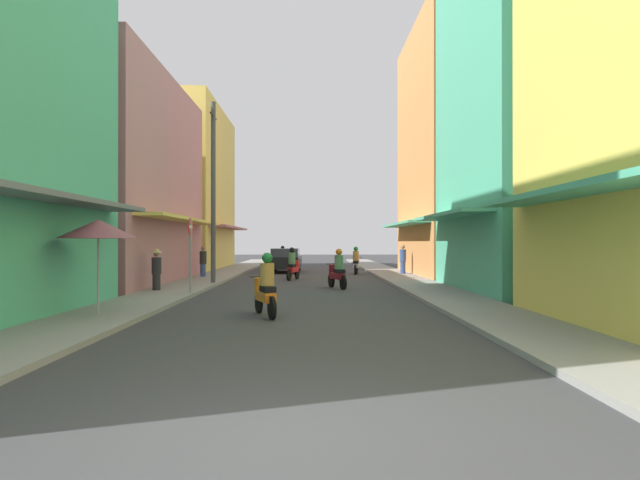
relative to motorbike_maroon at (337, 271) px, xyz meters
name	(u,v)px	position (x,y,z in m)	size (l,w,h in m)	color
ground_plane	(306,281)	(-1.29, 3.93, -0.70)	(105.14, 105.14, 0.00)	#38383A
sidewalk_left	(205,280)	(-6.00, 3.93, -0.64)	(2.12, 55.79, 0.12)	gray
sidewalk_right	(406,280)	(3.41, 3.93, -0.64)	(2.12, 55.79, 0.12)	gray
building_left_mid	(105,181)	(-10.05, 2.42, 3.80)	(7.05, 11.92, 9.02)	#B7727F
building_left_far	(178,189)	(-10.05, 14.96, 4.67)	(7.05, 11.20, 10.76)	#EFD159
building_right_mid	(543,62)	(7.47, -1.61, 7.72)	(7.05, 8.20, 16.87)	#4CB28C
building_right_far	(467,152)	(7.47, 7.97, 6.06)	(7.05, 10.21, 13.55)	#D88C4C
motorbike_maroon	(337,271)	(0.00, 0.00, 0.00)	(0.77, 1.73, 1.58)	black
motorbike_silver	(356,262)	(1.50, 9.26, 0.00)	(0.58, 1.80, 1.58)	black
motorbike_red	(293,265)	(-1.92, 4.80, 0.00)	(0.69, 1.76, 1.58)	black
motorbike_white	(282,258)	(-3.06, 15.61, 0.00)	(0.60, 1.79, 1.58)	black
motorbike_orange	(265,288)	(-2.13, -7.80, 0.00)	(0.78, 1.73, 1.58)	black
parked_car	(286,260)	(-2.62, 11.44, 0.04)	(1.87, 4.15, 1.45)	black
pedestrian_midway	(156,268)	(-6.55, -1.85, 0.20)	(0.44, 0.44, 1.61)	#262628
pedestrian_far	(403,260)	(3.93, 7.89, 0.14)	(0.34, 0.34, 1.68)	#334C8C
pedestrian_crossing	(203,263)	(-6.44, 5.68, 0.11)	(0.34, 0.34, 1.63)	#334C8C
vendor_umbrella	(98,229)	(-6.06, -8.20, 1.44)	(1.85, 1.85, 2.37)	#99999E
utility_pole	(213,192)	(-5.19, 1.70, 3.27)	(0.20, 1.20, 7.79)	#4C4C4F
street_sign_no_entry	(190,246)	(-5.09, -2.92, 1.01)	(0.07, 0.60, 2.65)	gray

